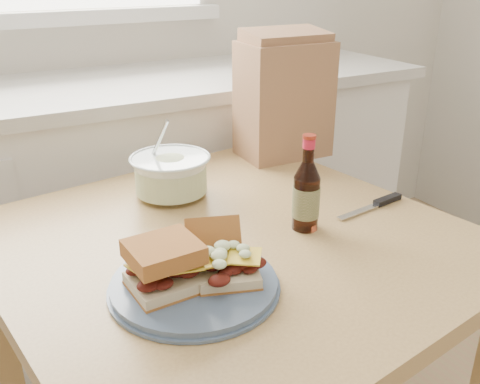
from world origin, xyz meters
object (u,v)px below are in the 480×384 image
coleslaw_bowl (171,176)px  beer_bottle (306,194)px  dining_table (231,282)px  plate (194,285)px  paper_bag (284,100)px

coleslaw_bowl → beer_bottle: (0.18, -0.30, 0.03)m
dining_table → coleslaw_bowl: size_ratio=5.35×
plate → paper_bag: bearing=44.7°
paper_bag → beer_bottle: bearing=-115.3°
dining_table → beer_bottle: size_ratio=4.98×
dining_table → plate: 0.24m
beer_bottle → paper_bag: 0.49m
dining_table → beer_bottle: beer_bottle is taller
dining_table → beer_bottle: (0.16, -0.04, 0.19)m
beer_bottle → plate: bearing=-175.3°
coleslaw_bowl → beer_bottle: bearing=-58.9°
plate → coleslaw_bowl: (0.12, 0.40, 0.04)m
plate → dining_table: bearing=43.4°
plate → paper_bag: (0.53, 0.53, 0.16)m
coleslaw_bowl → plate: bearing=-107.2°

